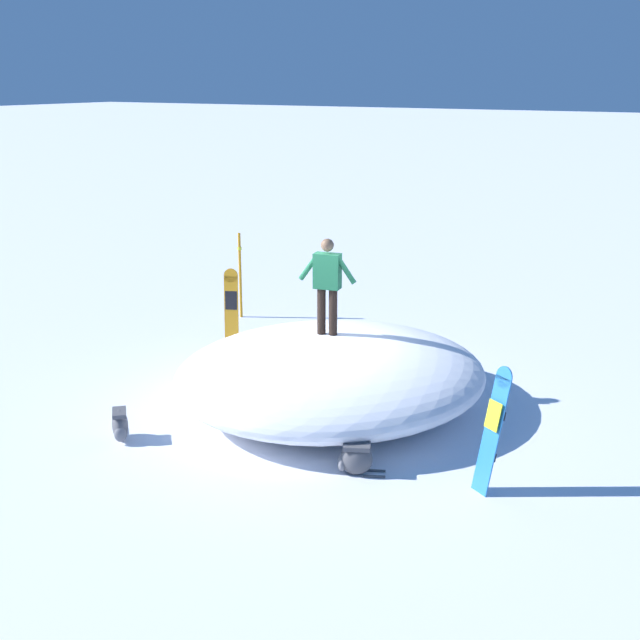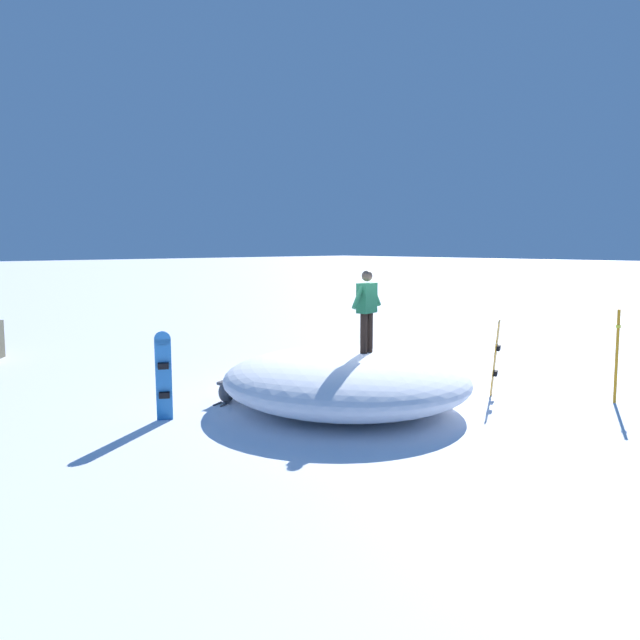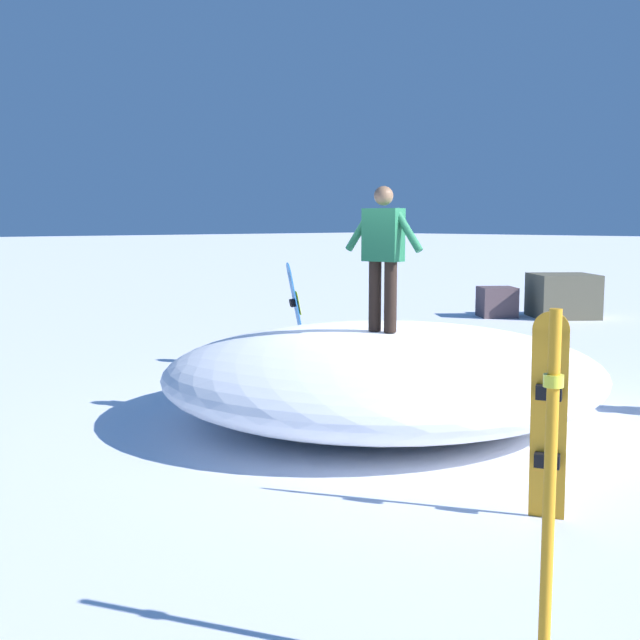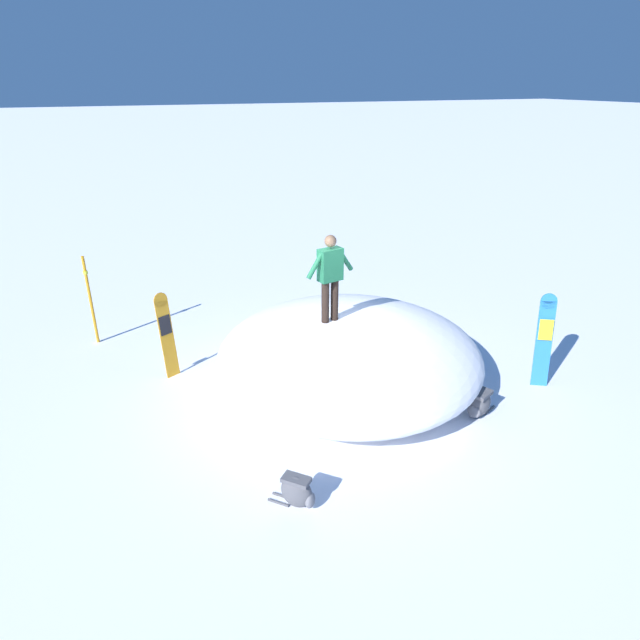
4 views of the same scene
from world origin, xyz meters
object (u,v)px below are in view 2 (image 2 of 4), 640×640
Objects in this scene: snowboard_primary_upright at (496,356)px; snowboard_secondary_upright at (164,375)px; trail_marker_pole at (617,354)px; backpack_far at (227,391)px; snowboarder_standing at (367,306)px; backpack_near at (326,364)px.

snowboard_secondary_upright reaches higher than snowboard_primary_upright.
backpack_far is at bearing -43.37° from trail_marker_pole.
backpack_far is at bearing -52.61° from snowboarder_standing.
snowboarder_standing reaches higher than backpack_far.
snowboarder_standing is 3.21m from snowboard_primary_upright.
snowboarder_standing is at bearing 127.39° from backpack_far.
backpack_near is at bearing -120.71° from snowboarder_standing.
trail_marker_pole is (-1.21, 2.01, 0.15)m from snowboard_primary_upright.
snowboarder_standing is 3.33m from backpack_far.
snowboard_primary_upright is at bearing 157.72° from snowboarder_standing.
snowboard_secondary_upright reaches higher than backpack_near.
snowboarder_standing reaches higher than backpack_near.
trail_marker_pole reaches higher than snowboard_primary_upright.
snowboard_secondary_upright is (3.43, -1.75, -1.13)m from snowboarder_standing.
backpack_near is at bearing -70.44° from trail_marker_pole.
snowboard_primary_upright is at bearing -58.82° from trail_marker_pole.
snowboard_secondary_upright is at bearing 16.17° from backpack_far.
backpack_near is 0.31× the size of trail_marker_pole.
snowboard_secondary_upright is at bearing -33.40° from trail_marker_pole.
snowboard_primary_upright is 0.98× the size of snowboard_secondary_upright.
backpack_far is at bearing -36.99° from snowboard_primary_upright.
backpack_near is at bearing -167.47° from backpack_far.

